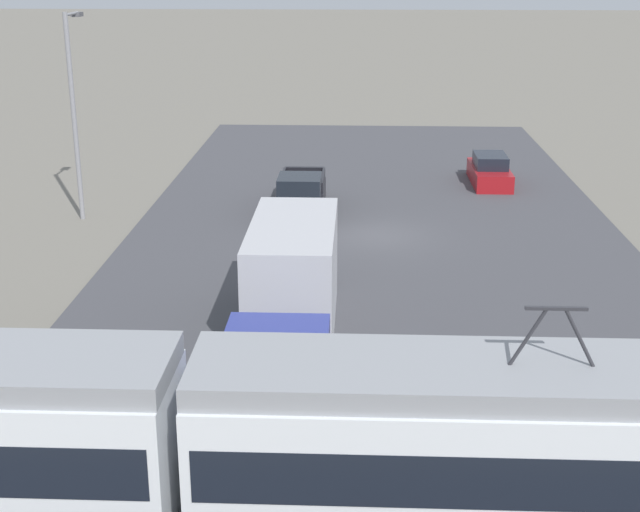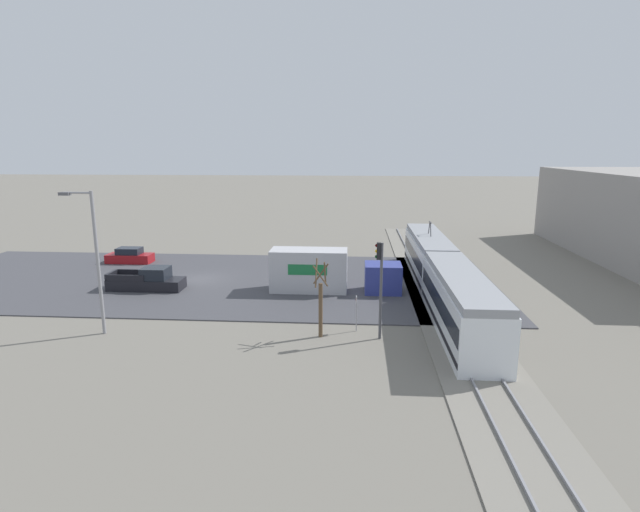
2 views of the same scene
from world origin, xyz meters
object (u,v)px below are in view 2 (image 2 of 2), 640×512
object	(u,v)px
traffic_light_pole	(380,278)
light_rail_tram	(442,275)
box_truck	(327,272)
street_tree	(321,302)
pickup_truck	(148,281)
sedan_car_0	(130,256)
no_parking_sign	(356,310)
street_lamp_near_crossing	(94,254)

from	to	relation	value
traffic_light_pole	light_rail_tram	bearing A→B (deg)	148.97
light_rail_tram	box_truck	size ratio (longest dim) A/B	2.68
street_tree	traffic_light_pole	bearing A→B (deg)	88.72
traffic_light_pole	pickup_truck	bearing A→B (deg)	-116.94
sedan_car_0	no_parking_sign	world-z (taller)	no_parking_sign
traffic_light_pole	sedan_car_0	bearing A→B (deg)	-127.66
box_truck	street_tree	xyz separation A→B (m)	(9.38, 0.19, 0.54)
box_truck	street_tree	size ratio (longest dim) A/B	2.15
street_tree	light_rail_tram	bearing A→B (deg)	134.21
sedan_car_0	street_tree	xyz separation A→B (m)	(17.63, 19.57, 1.42)
sedan_car_0	no_parking_sign	bearing A→B (deg)	-127.46
light_rail_tram	no_parking_sign	bearing A→B (deg)	-41.48
traffic_light_pole	street_tree	world-z (taller)	traffic_light_pole
box_truck	street_lamp_near_crossing	bearing A→B (deg)	-52.85
box_truck	street_lamp_near_crossing	world-z (taller)	street_lamp_near_crossing
street_tree	no_parking_sign	distance (m)	2.44
traffic_light_pole	no_parking_sign	size ratio (longest dim) A/B	2.57
traffic_light_pole	street_lamp_near_crossing	size ratio (longest dim) A/B	0.67
street_tree	street_lamp_near_crossing	xyz separation A→B (m)	(0.41, -13.11, 2.78)
light_rail_tram	box_truck	xyz separation A→B (m)	(-1.36, -8.44, -0.23)
traffic_light_pole	street_lamp_near_crossing	xyz separation A→B (m)	(0.33, -16.48, 1.23)
pickup_truck	no_parking_sign	distance (m)	17.93
street_tree	street_lamp_near_crossing	world-z (taller)	street_lamp_near_crossing
light_rail_tram	box_truck	distance (m)	8.55
sedan_car_0	traffic_light_pole	xyz separation A→B (m)	(17.71, 22.94, 2.97)
pickup_truck	no_parking_sign	world-z (taller)	no_parking_sign
street_lamp_near_crossing	no_parking_sign	distance (m)	15.65
box_truck	street_tree	world-z (taller)	street_tree
no_parking_sign	light_rail_tram	bearing A→B (deg)	138.52
box_truck	no_parking_sign	bearing A→B (deg)	15.22
box_truck	traffic_light_pole	xyz separation A→B (m)	(9.45, 3.56, 2.09)
pickup_truck	street_lamp_near_crossing	distance (m)	10.13
sedan_car_0	street_tree	bearing A→B (deg)	-132.02
light_rail_tram	pickup_truck	xyz separation A→B (m)	(-0.77, -22.32, -1.04)
box_truck	pickup_truck	xyz separation A→B (m)	(0.58, -13.89, -0.82)
street_lamp_near_crossing	light_rail_tram	bearing A→B (deg)	111.55
light_rail_tram	no_parking_sign	world-z (taller)	light_rail_tram
light_rail_tram	traffic_light_pole	world-z (taller)	traffic_light_pole
no_parking_sign	traffic_light_pole	bearing A→B (deg)	49.20
no_parking_sign	street_tree	bearing A→B (deg)	-63.29
street_tree	no_parking_sign	size ratio (longest dim) A/B	2.09
light_rail_tram	street_lamp_near_crossing	size ratio (longest dim) A/B	3.13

